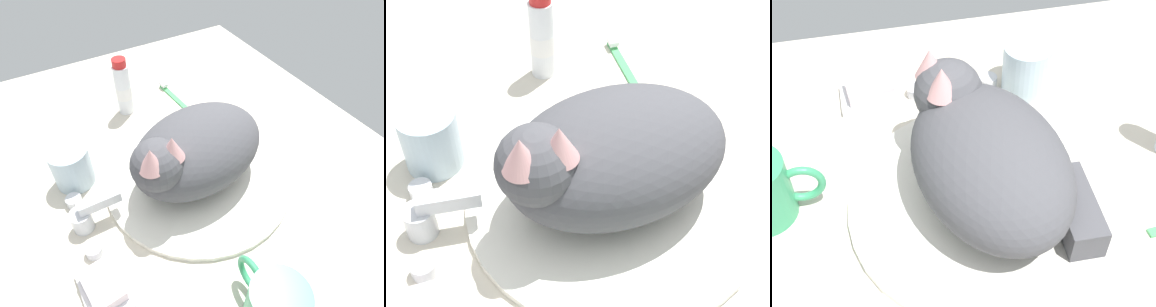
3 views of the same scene
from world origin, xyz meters
The scene contains 7 objects.
ground_plane centered at (0.00, 0.00, -1.50)cm, with size 110.00×82.50×3.00cm, color beige.
sink_basin centered at (0.00, 0.00, 0.52)cm, with size 35.43×35.43×1.05cm, color white.
faucet centered at (0.00, 21.63, 2.47)cm, with size 14.02×8.95×5.92cm.
cat centered at (-0.05, 1.00, 8.04)cm, with size 22.67×28.84×16.02cm.
rinse_cup centered at (11.00, 20.71, 4.02)cm, with size 7.26×7.26×8.04cm.
toothpaste_bottle centered at (26.73, 3.91, 6.39)cm, with size 3.69×3.69×13.72cm.
toothbrush centered at (25.90, -8.32, 0.53)cm, with size 13.99×2.24×1.60cm.
Camera 2 is at (-41.43, 13.49, 52.09)cm, focal length 52.27 mm.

